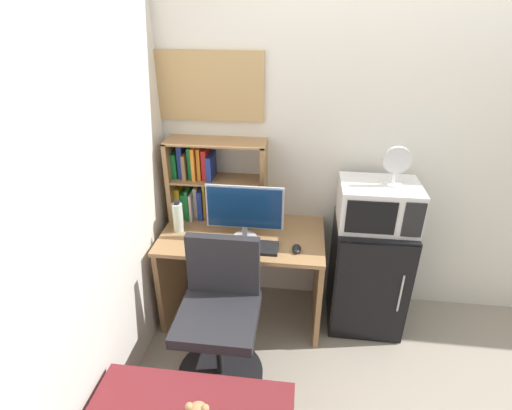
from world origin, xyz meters
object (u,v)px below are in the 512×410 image
at_px(mini_fridge, 367,274).
at_px(microwave, 378,205).
at_px(monitor, 245,210).
at_px(desk_fan, 396,164).
at_px(computer_mouse, 297,249).
at_px(keyboard, 245,247).
at_px(desk_chair, 220,322).
at_px(water_bottle, 178,217).
at_px(hutch_bookshelf, 205,181).
at_px(wall_corkboard, 210,86).

distance_m(mini_fridge, microwave, 0.57).
bearing_deg(monitor, desk_fan, 6.24).
height_order(computer_mouse, mini_fridge, mini_fridge).
distance_m(keyboard, desk_chair, 0.50).
bearing_deg(mini_fridge, keyboard, -165.12).
xyz_separation_m(monitor, desk_fan, (0.95, 0.10, 0.33)).
bearing_deg(microwave, water_bottle, -177.13).
bearing_deg(hutch_bookshelf, keyboard, -48.44).
relative_size(hutch_bookshelf, water_bottle, 3.00).
bearing_deg(keyboard, hutch_bookshelf, 131.56).
xyz_separation_m(desk_fan, wall_corkboard, (-1.23, 0.27, 0.40)).
relative_size(keyboard, computer_mouse, 4.29).
height_order(keyboard, desk_chair, desk_chair).
xyz_separation_m(water_bottle, desk_fan, (1.43, 0.06, 0.44)).
bearing_deg(computer_mouse, desk_fan, 20.39).
height_order(desk_fan, wall_corkboard, wall_corkboard).
distance_m(hutch_bookshelf, water_bottle, 0.34).
distance_m(computer_mouse, desk_chair, 0.67).
xyz_separation_m(keyboard, computer_mouse, (0.34, 0.01, 0.01)).
height_order(water_bottle, mini_fridge, water_bottle).
xyz_separation_m(computer_mouse, desk_chair, (-0.45, -0.38, -0.33)).
relative_size(water_bottle, desk_chair, 0.25).
xyz_separation_m(microwave, desk_fan, (0.07, -0.01, 0.29)).
bearing_deg(wall_corkboard, mini_fridge, -12.75).
relative_size(hutch_bookshelf, wall_corkboard, 0.95).
height_order(mini_fridge, microwave, microwave).
relative_size(water_bottle, mini_fridge, 0.28).
height_order(keyboard, desk_fan, desk_fan).
bearing_deg(desk_fan, keyboard, -166.33).
bearing_deg(hutch_bookshelf, microwave, -7.70).
xyz_separation_m(hutch_bookshelf, desk_fan, (1.28, -0.17, 0.26)).
height_order(computer_mouse, water_bottle, water_bottle).
height_order(keyboard, mini_fridge, mini_fridge).
height_order(microwave, desk_fan, desk_fan).
relative_size(desk_chair, wall_corkboard, 1.25).
distance_m(desk_fan, desk_chair, 1.48).
height_order(monitor, keyboard, monitor).
relative_size(computer_mouse, water_bottle, 0.43).
bearing_deg(water_bottle, hutch_bookshelf, 56.66).
bearing_deg(computer_mouse, hutch_bookshelf, 150.62).
relative_size(mini_fridge, wall_corkboard, 1.13).
bearing_deg(wall_corkboard, hutch_bookshelf, -115.14).
height_order(water_bottle, desk_chair, water_bottle).
relative_size(mini_fridge, desk_chair, 0.90).
xyz_separation_m(computer_mouse, desk_fan, (0.59, 0.22, 0.54)).
bearing_deg(water_bottle, desk_fan, 2.51).
bearing_deg(computer_mouse, desk_chair, -139.80).
bearing_deg(desk_chair, computer_mouse, 40.20).
xyz_separation_m(keyboard, wall_corkboard, (-0.30, 0.49, 0.94)).
relative_size(monitor, microwave, 1.02).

